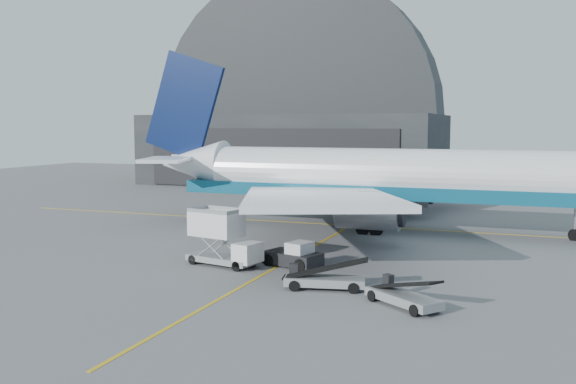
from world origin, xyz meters
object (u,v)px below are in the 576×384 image
at_px(catering_truck, 222,239).
at_px(belt_loader_b, 403,296).
at_px(belt_loader_a, 324,279).
at_px(pushback_tug, 294,256).
at_px(airliner, 378,177).

xyz_separation_m(catering_truck, belt_loader_b, (14.48, -6.01, -1.39)).
height_order(belt_loader_a, belt_loader_b, belt_loader_a).
bearing_deg(belt_loader_b, catering_truck, -165.37).
relative_size(catering_truck, belt_loader_b, 1.24).
bearing_deg(belt_loader_b, belt_loader_a, -164.24).
bearing_deg(catering_truck, belt_loader_b, -9.68).
relative_size(pushback_tug, belt_loader_a, 0.83).
height_order(airliner, belt_loader_b, airliner).
bearing_deg(airliner, belt_loader_a, -85.01).
bearing_deg(pushback_tug, belt_loader_a, -37.54).
distance_m(airliner, belt_loader_a, 24.68).
bearing_deg(catering_truck, belt_loader_a, -10.34).
bearing_deg(airliner, catering_truck, -109.07).
bearing_deg(belt_loader_a, pushback_tug, 113.89).
bearing_deg(pushback_tug, airliner, 100.50).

